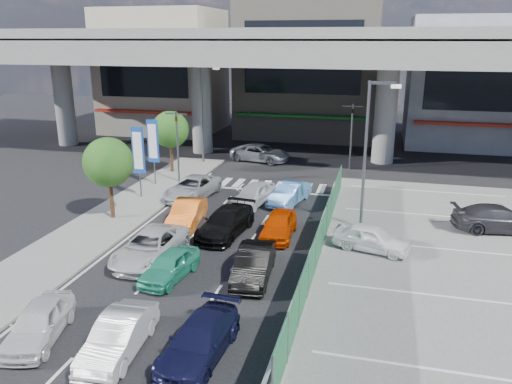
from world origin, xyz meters
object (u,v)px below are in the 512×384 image
(taxi_orange_right, at_px, (279,225))
(sedan_white_front_mid, at_px, (253,194))
(parked_sedan_dgrey, at_px, (499,219))
(crossing_wagon_silver, at_px, (260,153))
(minivan_navy_back, at_px, (199,340))
(taxi_orange_left, at_px, (187,213))
(wagon_silver_front_left, at_px, (193,188))
(street_lamp_right, at_px, (369,144))
(hatch_white_back_mid, at_px, (119,336))
(traffic_light_left, at_px, (177,129))
(van_white_back_left, at_px, (39,323))
(sedan_black_mid, at_px, (226,222))
(signboard_near, at_px, (138,153))
(tree_near, at_px, (108,162))
(taxi_teal_mid, at_px, (170,266))
(traffic_light_right, at_px, (352,120))
(parked_sedan_white, at_px, (372,238))
(signboard_far, at_px, (153,143))
(hatch_black_mid_right, at_px, (254,264))
(tree_far, at_px, (170,130))
(traffic_cone, at_px, (368,235))
(sedan_white_mid_left, at_px, (150,247))
(street_lamp_left, at_px, (204,106))
(kei_truck_front_right, at_px, (290,193))

(taxi_orange_right, distance_m, sedan_white_front_mid, 5.48)
(parked_sedan_dgrey, bearing_deg, crossing_wagon_silver, 43.23)
(minivan_navy_back, relative_size, taxi_orange_left, 1.02)
(crossing_wagon_silver, bearing_deg, wagon_silver_front_left, -178.85)
(street_lamp_right, height_order, hatch_white_back_mid, street_lamp_right)
(traffic_light_left, relative_size, van_white_back_left, 1.37)
(traffic_light_left, relative_size, crossing_wagon_silver, 1.04)
(taxi_orange_left, height_order, sedan_black_mid, same)
(signboard_near, height_order, minivan_navy_back, signboard_near)
(sedan_black_mid, xyz_separation_m, wagon_silver_front_left, (-4.02, 5.57, 0.00))
(tree_near, xyz_separation_m, taxi_teal_mid, (6.23, -6.11, -2.78))
(hatch_white_back_mid, height_order, sedan_white_front_mid, sedan_white_front_mid)
(traffic_light_right, xyz_separation_m, taxi_orange_left, (-7.97, -14.80, -3.25))
(street_lamp_right, xyz_separation_m, sedan_black_mid, (-7.11, -2.65, -4.08))
(parked_sedan_white, bearing_deg, van_white_back_left, 147.28)
(signboard_near, xyz_separation_m, taxi_orange_right, (10.07, -4.27, -2.40))
(wagon_silver_front_left, bearing_deg, signboard_far, 156.59)
(signboard_near, relative_size, tree_near, 0.98)
(signboard_near, relative_size, sedan_white_front_mid, 1.17)
(hatch_black_mid_right, bearing_deg, taxi_orange_right, 84.18)
(minivan_navy_back, bearing_deg, parked_sedan_white, 66.51)
(tree_far, bearing_deg, tree_near, -85.64)
(taxi_orange_right, bearing_deg, signboard_far, 143.98)
(hatch_black_mid_right, distance_m, sedan_white_front_mid, 10.06)
(van_white_back_left, relative_size, sedan_white_front_mid, 0.94)
(van_white_back_left, distance_m, sedan_black_mid, 11.36)
(parked_sedan_dgrey, distance_m, traffic_cone, 7.54)
(minivan_navy_back, distance_m, sedan_white_mid_left, 8.11)
(street_lamp_left, relative_size, sedan_white_mid_left, 1.61)
(sedan_white_mid_left, relative_size, sedan_black_mid, 1.04)
(crossing_wagon_silver, bearing_deg, van_white_back_left, -171.75)
(traffic_light_left, height_order, hatch_white_back_mid, traffic_light_left)
(street_lamp_left, relative_size, minivan_navy_back, 1.88)
(hatch_white_back_mid, relative_size, kei_truck_front_right, 0.98)
(traffic_light_right, distance_m, signboard_near, 16.83)
(crossing_wagon_silver, bearing_deg, kei_truck_front_right, -146.23)
(traffic_light_left, bearing_deg, sedan_black_mid, -54.10)
(wagon_silver_front_left, xyz_separation_m, kei_truck_front_right, (6.36, 0.39, -0.02))
(tree_near, bearing_deg, taxi_orange_left, 2.54)
(street_lamp_left, relative_size, crossing_wagon_silver, 1.60)
(street_lamp_left, distance_m, signboard_far, 7.32)
(minivan_navy_back, relative_size, hatch_black_mid_right, 1.02)
(sedan_white_mid_left, distance_m, sedan_white_front_mid, 9.52)
(signboard_near, bearing_deg, traffic_light_left, 75.98)
(parked_sedan_dgrey, bearing_deg, signboard_near, 79.09)
(traffic_light_right, xyz_separation_m, tree_far, (-13.30, -4.50, -0.55))
(crossing_wagon_silver, bearing_deg, taxi_orange_left, -170.58)
(tree_near, bearing_deg, taxi_teal_mid, -44.47)
(street_lamp_right, relative_size, street_lamp_left, 1.00)
(traffic_light_left, height_order, signboard_near, traffic_light_left)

